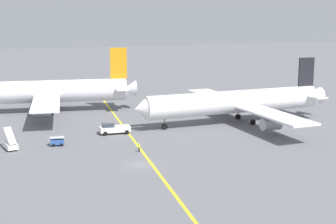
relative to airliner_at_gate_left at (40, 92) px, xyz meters
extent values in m
plane|color=slate|center=(10.64, -53.16, -5.42)|extent=(600.00, 600.00, 0.00)
cube|color=yellow|center=(13.79, -43.16, -5.42)|extent=(13.14, 119.39, 0.01)
cylinder|color=silver|center=(-0.43, 0.06, 0.10)|extent=(46.03, 12.39, 5.76)
cone|color=silver|center=(23.15, -3.43, 0.10)|extent=(4.24, 5.08, 4.60)
cube|color=silver|center=(1.83, -0.27, -0.76)|extent=(13.52, 49.41, 0.44)
cube|color=silver|center=(20.68, -3.07, 0.68)|extent=(5.07, 13.33, 0.28)
cube|color=orange|center=(20.38, -3.02, 7.07)|extent=(4.41, 1.00, 8.19)
cylinder|color=#999EA3|center=(2.85, 13.45, -2.56)|extent=(4.54, 3.19, 2.60)
cylinder|color=#999EA3|center=(-1.18, -13.69, -2.56)|extent=(4.54, 3.19, 2.60)
cylinder|color=slate|center=(2.32, -3.78, -3.63)|extent=(0.28, 0.28, 2.28)
cylinder|color=black|center=(2.32, -3.78, -4.77)|extent=(1.37, 0.73, 1.30)
cylinder|color=slate|center=(3.31, 2.95, -3.63)|extent=(0.28, 0.28, 2.28)
cylinder|color=black|center=(3.31, 2.95, -4.77)|extent=(1.37, 0.73, 1.30)
cylinder|color=white|center=(41.26, -29.07, -0.31)|extent=(44.02, 6.66, 5.31)
cone|color=white|center=(18.14, -29.78, -0.31)|extent=(2.95, 4.97, 4.88)
cone|color=white|center=(64.19, -28.36, -0.31)|extent=(3.73, 4.35, 4.25)
cube|color=white|center=(43.46, -29.00, -1.11)|extent=(7.92, 49.46, 0.44)
cube|color=white|center=(61.69, -28.44, 0.22)|extent=(3.60, 13.09, 0.28)
cube|color=black|center=(61.39, -28.45, 5.86)|extent=(4.41, 0.50, 7.04)
cylinder|color=#999EA3|center=(42.03, -15.24, -2.91)|extent=(4.28, 2.73, 2.60)
cylinder|color=#999EA3|center=(42.88, -42.83, -2.91)|extent=(4.28, 2.73, 2.60)
cylinder|color=slate|center=(44.56, -32.37, -3.74)|extent=(0.28, 0.28, 2.07)
cylinder|color=black|center=(44.56, -32.37, -4.77)|extent=(1.32, 0.59, 1.30)
cylinder|color=slate|center=(44.35, -25.57, -3.74)|extent=(0.28, 0.28, 2.07)
cylinder|color=black|center=(44.35, -25.57, -4.77)|extent=(1.32, 0.59, 1.30)
cylinder|color=slate|center=(23.72, -29.61, -3.74)|extent=(0.28, 0.28, 2.07)
cylinder|color=black|center=(23.72, -29.61, -4.77)|extent=(1.32, 0.59, 1.30)
cube|color=white|center=(12.34, -29.57, -4.39)|extent=(6.64, 3.07, 1.16)
cube|color=#333D47|center=(10.92, -29.49, -3.36)|extent=(2.46, 2.29, 0.90)
cylinder|color=#4C4C51|center=(17.18, -29.84, -4.27)|extent=(3.21, 0.38, 0.20)
sphere|color=orange|center=(10.92, -29.49, -2.73)|extent=(0.24, 0.24, 0.24)
cylinder|color=black|center=(9.93, -30.79, -4.97)|extent=(0.92, 0.35, 0.90)
cylinder|color=black|center=(10.08, -28.09, -4.97)|extent=(0.92, 0.35, 0.90)
cylinder|color=black|center=(14.60, -31.05, -4.97)|extent=(0.92, 0.35, 0.90)
cylinder|color=black|center=(14.76, -28.35, -4.97)|extent=(0.92, 0.35, 0.90)
cube|color=silver|center=(-9.59, -34.96, -4.62)|extent=(2.80, 4.79, 1.00)
cube|color=silver|center=(-9.54, -35.26, -2.72)|extent=(2.15, 4.36, 2.71)
cylinder|color=black|center=(-10.42, -34.36, -5.12)|extent=(0.31, 0.63, 0.60)
cylinder|color=black|center=(-9.04, -34.10, -5.12)|extent=(0.31, 0.63, 0.60)
cylinder|color=black|center=(-10.14, -35.83, -5.12)|extent=(0.31, 0.63, 0.60)
cylinder|color=black|center=(-8.76, -35.57, -5.12)|extent=(0.31, 0.63, 0.60)
cube|color=#2D5199|center=(-0.75, -35.42, -4.62)|extent=(2.80, 1.89, 1.00)
cube|color=#B2B2B7|center=(-0.75, -35.42, -3.77)|extent=(2.94, 1.99, 0.12)
cylinder|color=black|center=(-1.61, -35.99, -5.12)|extent=(0.62, 0.29, 0.60)
cylinder|color=black|center=(-1.38, -34.61, -5.12)|extent=(0.62, 0.29, 0.60)
cylinder|color=black|center=(-0.12, -36.23, -5.12)|extent=(0.62, 0.29, 0.60)
cylinder|color=black|center=(0.10, -34.84, -5.12)|extent=(0.62, 0.29, 0.60)
cylinder|color=black|center=(12.95, -45.33, -4.99)|extent=(0.28, 0.28, 0.87)
cylinder|color=#D1E02D|center=(12.95, -45.33, -4.24)|extent=(0.36, 0.36, 0.62)
sphere|color=tan|center=(12.95, -45.33, -3.81)|extent=(0.24, 0.24, 0.24)
camera|label=1|loc=(-13.59, -132.60, 20.21)|focal=53.84mm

